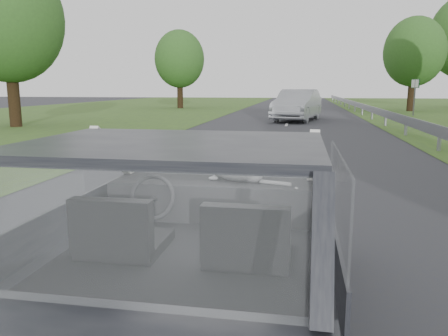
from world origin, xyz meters
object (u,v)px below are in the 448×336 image
at_px(cat, 239,172).
at_px(highway_sign, 414,98).
at_px(subject_car, 194,240).
at_px(other_car, 297,105).

distance_m(cat, highway_sign, 26.19).
bearing_deg(highway_sign, subject_car, -121.68).
xyz_separation_m(subject_car, cat, (0.21, 0.63, 0.35)).
distance_m(other_car, highway_sign, 8.71).
bearing_deg(cat, highway_sign, 85.39).
bearing_deg(cat, other_car, 100.72).
xyz_separation_m(cat, highway_sign, (7.20, 25.18, 0.03)).
height_order(other_car, highway_sign, highway_sign).
height_order(subject_car, other_car, other_car).
height_order(cat, other_car, other_car).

